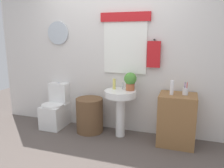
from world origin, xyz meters
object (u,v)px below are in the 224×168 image
wooden_cabinet (177,120)px  toothbrush_cup (185,91)px  soap_bottle (114,84)px  lotion_bottle (172,88)px  potted_plant (130,80)px  pedestal_sink (120,102)px  laundry_hamper (90,115)px  toilet (56,110)px

wooden_cabinet → toothbrush_cup: size_ratio=4.13×
soap_bottle → lotion_bottle: bearing=-5.7°
potted_plant → toothbrush_cup: size_ratio=1.52×
pedestal_sink → wooden_cabinet: 0.89m
wooden_cabinet → soap_bottle: bearing=177.1°
pedestal_sink → potted_plant: size_ratio=2.68×
wooden_cabinet → lotion_bottle: (-0.09, -0.04, 0.49)m
lotion_bottle → toothbrush_cup: 0.20m
lotion_bottle → wooden_cabinet: bearing=23.3°
laundry_hamper → wooden_cabinet: bearing=0.0°
soap_bottle → potted_plant: 0.27m
pedestal_sink → lotion_bottle: size_ratio=3.62×
potted_plant → lotion_bottle: (0.64, -0.10, -0.04)m
pedestal_sink → lotion_bottle: (0.78, -0.04, 0.30)m
wooden_cabinet → toothbrush_cup: 0.45m
wooden_cabinet → potted_plant: (-0.73, 0.06, 0.53)m
toilet → soap_bottle: bearing=0.8°
laundry_hamper → pedestal_sink: bearing=0.0°
pedestal_sink → potted_plant: bearing=23.2°
soap_bottle → toothbrush_cup: 1.08m
laundry_hamper → soap_bottle: (0.42, 0.05, 0.55)m
toilet → toothbrush_cup: toothbrush_cup is taller
pedestal_sink → soap_bottle: bearing=157.4°
pedestal_sink → soap_bottle: (-0.12, 0.05, 0.27)m
toilet → laundry_hamper: size_ratio=1.35×
soap_bottle → toilet: bearing=-179.2°
wooden_cabinet → soap_bottle: (-0.99, 0.05, 0.46)m
lotion_bottle → toothbrush_cup: (0.19, 0.06, -0.05)m
lotion_bottle → soap_bottle: bearing=174.3°
laundry_hamper → lotion_bottle: 1.44m
laundry_hamper → potted_plant: size_ratio=2.04×
soap_bottle → laundry_hamper: bearing=-173.2°
toilet → pedestal_sink: toilet is taller
laundry_hamper → potted_plant: 0.92m
pedestal_sink → lotion_bottle: lotion_bottle is taller
potted_plant → soap_bottle: bearing=-177.8°
toilet → pedestal_sink: (1.21, -0.04, 0.27)m
lotion_bottle → toothbrush_cup: size_ratio=1.13×
toilet → pedestal_sink: 1.24m
pedestal_sink → wooden_cabinet: (0.87, 0.00, -0.18)m
toilet → soap_bottle: soap_bottle is taller
lotion_bottle → potted_plant: bearing=171.1°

